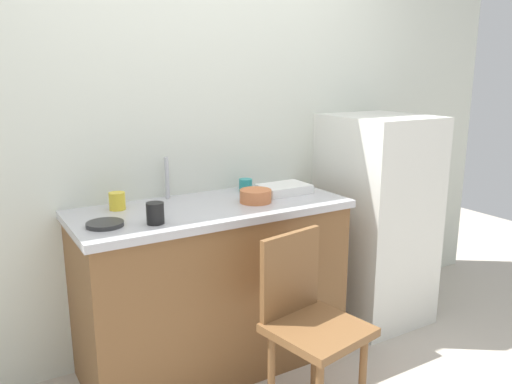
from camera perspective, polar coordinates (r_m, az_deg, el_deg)
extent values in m
cube|color=silver|center=(2.99, -7.09, 7.14)|extent=(4.80, 0.10, 2.60)
cube|color=brown|center=(2.88, -4.88, -10.81)|extent=(1.42, 0.60, 0.89)
cube|color=#B7B7BC|center=(2.72, -5.07, -1.85)|extent=(1.46, 0.64, 0.04)
cylinder|color=#B7B7BC|center=(2.86, -9.91, 1.55)|extent=(0.02, 0.02, 0.23)
cube|color=silver|center=(3.43, 13.21, -2.97)|extent=(0.57, 0.63, 1.35)
cylinder|color=brown|center=(2.58, 11.80, -19.80)|extent=(0.04, 0.04, 0.45)
cylinder|color=brown|center=(2.55, 1.72, -19.82)|extent=(0.04, 0.04, 0.45)
cylinder|color=brown|center=(2.73, 6.57, -17.44)|extent=(0.04, 0.04, 0.45)
cube|color=brown|center=(2.43, 6.95, -15.05)|extent=(0.46, 0.46, 0.04)
cube|color=brown|center=(2.45, 3.85, -9.03)|extent=(0.36, 0.09, 0.40)
cube|color=white|center=(2.96, 3.12, 0.37)|extent=(0.28, 0.20, 0.05)
cylinder|color=#C67042|center=(2.75, -0.05, -0.45)|extent=(0.17, 0.17, 0.07)
cylinder|color=#2D2D2D|center=(2.44, -16.51, -3.46)|extent=(0.17, 0.17, 0.02)
cylinder|color=teal|center=(3.00, -1.17, 0.78)|extent=(0.08, 0.08, 0.07)
cylinder|color=black|center=(2.41, -11.18, -2.34)|extent=(0.08, 0.08, 0.10)
cylinder|color=yellow|center=(2.70, -15.23, -0.98)|extent=(0.08, 0.08, 0.09)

